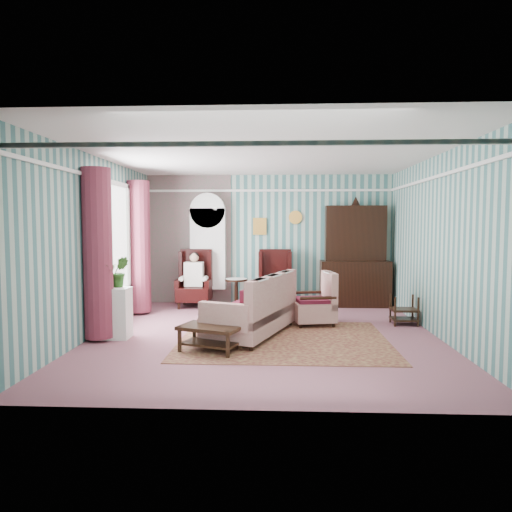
{
  "coord_description": "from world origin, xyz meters",
  "views": [
    {
      "loc": [
        0.19,
        -7.29,
        1.8
      ],
      "look_at": [
        -0.17,
        0.6,
        1.25
      ],
      "focal_mm": 32.0,
      "sensor_mm": 36.0,
      "label": 1
    }
  ],
  "objects_px": {
    "wingback_left": "(194,278)",
    "wingback_right": "(275,279)",
    "seated_woman": "(194,280)",
    "nest_table": "(404,310)",
    "dresser_hutch": "(355,253)",
    "coffee_table": "(210,339)",
    "plant_stand": "(112,313)",
    "floral_armchair": "(313,300)",
    "sofa": "(251,301)",
    "bookcase": "(208,254)",
    "round_side_table": "(236,293)"
  },
  "relations": [
    {
      "from": "wingback_left",
      "to": "wingback_right",
      "type": "bearing_deg",
      "value": 0.0
    },
    {
      "from": "seated_woman",
      "to": "nest_table",
      "type": "height_order",
      "value": "seated_woman"
    },
    {
      "from": "wingback_left",
      "to": "seated_woman",
      "type": "bearing_deg",
      "value": 0.0
    },
    {
      "from": "dresser_hutch",
      "to": "coffee_table",
      "type": "bearing_deg",
      "value": -125.5
    },
    {
      "from": "plant_stand",
      "to": "floral_armchair",
      "type": "height_order",
      "value": "floral_armchair"
    },
    {
      "from": "sofa",
      "to": "coffee_table",
      "type": "relative_size",
      "value": 2.36
    },
    {
      "from": "dresser_hutch",
      "to": "floral_armchair",
      "type": "height_order",
      "value": "dresser_hutch"
    },
    {
      "from": "bookcase",
      "to": "sofa",
      "type": "height_order",
      "value": "bookcase"
    },
    {
      "from": "sofa",
      "to": "floral_armchair",
      "type": "distance_m",
      "value": 1.33
    },
    {
      "from": "wingback_left",
      "to": "round_side_table",
      "type": "bearing_deg",
      "value": 9.46
    },
    {
      "from": "wingback_left",
      "to": "sofa",
      "type": "relative_size",
      "value": 0.62
    },
    {
      "from": "round_side_table",
      "to": "sofa",
      "type": "distance_m",
      "value": 2.65
    },
    {
      "from": "wingback_left",
      "to": "floral_armchair",
      "type": "distance_m",
      "value": 2.95
    },
    {
      "from": "plant_stand",
      "to": "floral_armchair",
      "type": "xyz_separation_m",
      "value": [
        3.24,
        1.11,
        0.04
      ]
    },
    {
      "from": "wingback_right",
      "to": "plant_stand",
      "type": "relative_size",
      "value": 1.56
    },
    {
      "from": "floral_armchair",
      "to": "coffee_table",
      "type": "distance_m",
      "value": 2.41
    },
    {
      "from": "bookcase",
      "to": "floral_armchair",
      "type": "bearing_deg",
      "value": -42.77
    },
    {
      "from": "wingback_right",
      "to": "nest_table",
      "type": "distance_m",
      "value": 2.81
    },
    {
      "from": "plant_stand",
      "to": "wingback_left",
      "type": "bearing_deg",
      "value": 73.78
    },
    {
      "from": "wingback_left",
      "to": "seated_woman",
      "type": "distance_m",
      "value": 0.04
    },
    {
      "from": "wingback_right",
      "to": "nest_table",
      "type": "relative_size",
      "value": 2.31
    },
    {
      "from": "bookcase",
      "to": "floral_armchair",
      "type": "height_order",
      "value": "bookcase"
    },
    {
      "from": "wingback_right",
      "to": "plant_stand",
      "type": "bearing_deg",
      "value": -132.84
    },
    {
      "from": "round_side_table",
      "to": "floral_armchair",
      "type": "relative_size",
      "value": 0.68
    },
    {
      "from": "wingback_left",
      "to": "wingback_right",
      "type": "height_order",
      "value": "same"
    },
    {
      "from": "seated_woman",
      "to": "plant_stand",
      "type": "xyz_separation_m",
      "value": [
        -0.8,
        -2.75,
        -0.19
      ]
    },
    {
      "from": "wingback_left",
      "to": "coffee_table",
      "type": "relative_size",
      "value": 1.47
    },
    {
      "from": "seated_woman",
      "to": "coffee_table",
      "type": "xyz_separation_m",
      "value": [
        0.85,
        -3.44,
        -0.4
      ]
    },
    {
      "from": "nest_table",
      "to": "coffee_table",
      "type": "xyz_separation_m",
      "value": [
        -3.22,
        -1.89,
        -0.08
      ]
    },
    {
      "from": "seated_woman",
      "to": "floral_armchair",
      "type": "distance_m",
      "value": 2.94
    },
    {
      "from": "coffee_table",
      "to": "seated_woman",
      "type": "bearing_deg",
      "value": 103.96
    },
    {
      "from": "bookcase",
      "to": "seated_woman",
      "type": "xyz_separation_m",
      "value": [
        -0.25,
        -0.39,
        -0.53
      ]
    },
    {
      "from": "dresser_hutch",
      "to": "wingback_left",
      "type": "relative_size",
      "value": 1.89
    },
    {
      "from": "seated_woman",
      "to": "nest_table",
      "type": "relative_size",
      "value": 2.19
    },
    {
      "from": "bookcase",
      "to": "dresser_hutch",
      "type": "distance_m",
      "value": 3.25
    },
    {
      "from": "sofa",
      "to": "floral_armchair",
      "type": "bearing_deg",
      "value": -33.03
    },
    {
      "from": "nest_table",
      "to": "seated_woman",
      "type": "bearing_deg",
      "value": 159.15
    },
    {
      "from": "bookcase",
      "to": "floral_armchair",
      "type": "relative_size",
      "value": 2.53
    },
    {
      "from": "wingback_left",
      "to": "plant_stand",
      "type": "xyz_separation_m",
      "value": [
        -0.8,
        -2.75,
        -0.22
      ]
    },
    {
      "from": "seated_woman",
      "to": "coffee_table",
      "type": "height_order",
      "value": "seated_woman"
    },
    {
      "from": "plant_stand",
      "to": "seated_woman",
      "type": "bearing_deg",
      "value": 73.78
    },
    {
      "from": "floral_armchair",
      "to": "wingback_right",
      "type": "bearing_deg",
      "value": 12.92
    },
    {
      "from": "bookcase",
      "to": "round_side_table",
      "type": "xyz_separation_m",
      "value": [
        0.65,
        -0.24,
        -0.82
      ]
    },
    {
      "from": "bookcase",
      "to": "floral_armchair",
      "type": "distance_m",
      "value": 3.06
    },
    {
      "from": "round_side_table",
      "to": "sofa",
      "type": "height_order",
      "value": "sofa"
    },
    {
      "from": "dresser_hutch",
      "to": "floral_armchair",
      "type": "bearing_deg",
      "value": -119.04
    },
    {
      "from": "wingback_right",
      "to": "round_side_table",
      "type": "height_order",
      "value": "wingback_right"
    },
    {
      "from": "dresser_hutch",
      "to": "nest_table",
      "type": "relative_size",
      "value": 4.37
    },
    {
      "from": "bookcase",
      "to": "coffee_table",
      "type": "xyz_separation_m",
      "value": [
        0.6,
        -3.83,
        -0.93
      ]
    },
    {
      "from": "dresser_hutch",
      "to": "sofa",
      "type": "relative_size",
      "value": 1.17
    }
  ]
}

